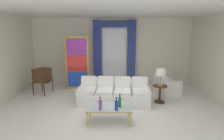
% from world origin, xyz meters
% --- Properties ---
extents(ground_plane, '(16.00, 16.00, 0.00)m').
position_xyz_m(ground_plane, '(0.00, 0.00, 0.00)').
color(ground_plane, white).
extents(wall_rear, '(8.00, 0.12, 3.00)m').
position_xyz_m(wall_rear, '(0.00, 3.06, 1.50)').
color(wall_rear, silver).
rests_on(wall_rear, ground).
extents(wall_left, '(0.12, 7.00, 3.00)m').
position_xyz_m(wall_left, '(-3.66, 0.60, 1.50)').
color(wall_left, silver).
rests_on(wall_left, ground).
extents(wall_right, '(0.12, 7.00, 3.00)m').
position_xyz_m(wall_right, '(3.66, 0.60, 1.50)').
color(wall_right, silver).
rests_on(wall_right, ground).
extents(ceiling_slab, '(8.00, 7.60, 0.04)m').
position_xyz_m(ceiling_slab, '(0.00, 0.80, 3.02)').
color(ceiling_slab, white).
extents(curtained_window, '(2.00, 0.17, 2.70)m').
position_xyz_m(curtained_window, '(0.13, 2.89, 1.74)').
color(curtained_window, white).
rests_on(curtained_window, ground).
extents(couch_white_long, '(2.38, 1.05, 0.86)m').
position_xyz_m(couch_white_long, '(0.10, 0.53, 0.31)').
color(couch_white_long, white).
rests_on(couch_white_long, ground).
extents(coffee_table, '(1.15, 0.63, 0.41)m').
position_xyz_m(coffee_table, '(-0.04, -0.83, 0.37)').
color(coffee_table, silver).
rests_on(coffee_table, ground).
extents(bottle_blue_decanter, '(0.08, 0.08, 0.35)m').
position_xyz_m(bottle_blue_decanter, '(0.15, -1.05, 0.55)').
color(bottle_blue_decanter, navy).
rests_on(bottle_blue_decanter, coffee_table).
extents(bottle_crystal_tall, '(0.08, 0.08, 0.35)m').
position_xyz_m(bottle_crystal_tall, '(-0.25, -1.02, 0.55)').
color(bottle_crystal_tall, '#753384').
rests_on(bottle_crystal_tall, coffee_table).
extents(bottle_amber_squat, '(0.08, 0.08, 0.36)m').
position_xyz_m(bottle_amber_squat, '(0.24, -0.84, 0.56)').
color(bottle_amber_squat, '#196B3D').
rests_on(bottle_amber_squat, coffee_table).
extents(vintage_tv, '(0.64, 0.69, 1.35)m').
position_xyz_m(vintage_tv, '(-2.66, 1.43, 0.73)').
color(vintage_tv, '#472D19').
rests_on(vintage_tv, ground).
extents(armchair_white, '(1.00, 0.99, 0.80)m').
position_xyz_m(armchair_white, '(2.09, 1.38, 0.29)').
color(armchair_white, white).
rests_on(armchair_white, ground).
extents(stained_glass_divider, '(0.95, 0.05, 2.20)m').
position_xyz_m(stained_glass_divider, '(-1.42, 2.01, 1.06)').
color(stained_glass_divider, gold).
rests_on(stained_glass_divider, ground).
extents(peacock_figurine, '(0.44, 0.60, 0.50)m').
position_xyz_m(peacock_figurine, '(-0.96, 1.57, 0.22)').
color(peacock_figurine, beige).
rests_on(peacock_figurine, ground).
extents(round_side_table, '(0.48, 0.48, 0.59)m').
position_xyz_m(round_side_table, '(1.65, 0.54, 0.36)').
color(round_side_table, '#472D19').
rests_on(round_side_table, ground).
extents(table_lamp_brass, '(0.32, 0.32, 0.57)m').
position_xyz_m(table_lamp_brass, '(1.65, 0.54, 1.03)').
color(table_lamp_brass, '#B29338').
rests_on(table_lamp_brass, round_side_table).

